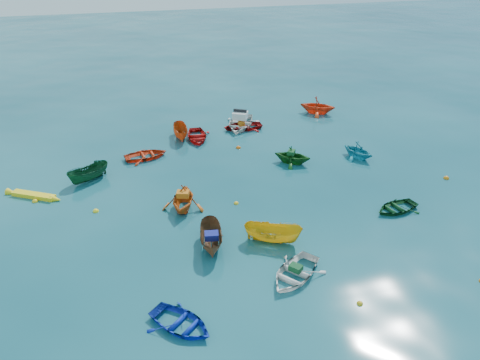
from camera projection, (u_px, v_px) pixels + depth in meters
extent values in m
plane|color=#093846|center=(261.00, 226.00, 26.90)|extent=(160.00, 160.00, 0.00)
imported|color=#0D27A7|center=(181.00, 327.00, 20.16)|extent=(3.66, 3.72, 0.63)
imported|color=silver|center=(294.00, 277.00, 23.03)|extent=(4.14, 4.05, 0.70)
imported|color=brown|center=(212.00, 246.00, 25.23)|extent=(1.66, 3.35, 1.24)
imported|color=#CB5413|center=(184.00, 208.00, 28.63)|extent=(3.35, 3.63, 1.59)
imported|color=gold|center=(273.00, 242.00, 25.61)|extent=(3.39, 2.47, 1.23)
imported|color=#0F411C|center=(396.00, 210.00, 28.43)|extent=(3.20, 2.60, 0.59)
imported|color=teal|center=(357.00, 157.00, 34.93)|extent=(3.07, 3.23, 1.33)
imported|color=red|center=(146.00, 158.00, 34.84)|extent=(3.48, 2.74, 0.65)
imported|color=#BD4511|center=(181.00, 138.00, 38.15)|extent=(1.28, 3.09, 1.18)
imported|color=#135117|center=(292.00, 163.00, 34.09)|extent=(3.45, 3.35, 1.38)
imported|color=#9C0D0D|center=(242.00, 129.00, 39.84)|extent=(3.34, 2.42, 0.68)
imported|color=#BA110F|center=(197.00, 139.00, 37.93)|extent=(2.56, 3.44, 0.68)
imported|color=#EB3F16|center=(317.00, 113.00, 43.15)|extent=(4.12, 3.97, 1.66)
imported|color=#104524|center=(90.00, 180.00, 31.76)|extent=(3.18, 2.69, 1.19)
imported|color=silver|center=(240.00, 127.00, 40.27)|extent=(4.60, 5.11, 1.47)
cube|color=#124924|center=(296.00, 268.00, 22.86)|extent=(0.74, 0.76, 0.29)
cube|color=navy|center=(212.00, 236.00, 24.71)|extent=(0.80, 0.65, 0.35)
cube|color=orange|center=(183.00, 194.00, 28.21)|extent=(0.85, 0.73, 0.35)
cube|color=#134D21|center=(291.00, 152.00, 33.72)|extent=(0.74, 0.78, 0.30)
cube|color=orange|center=(241.00, 123.00, 39.58)|extent=(0.47, 0.62, 0.30)
sphere|color=gold|center=(360.00, 304.00, 21.38)|extent=(0.30, 0.30, 0.30)
sphere|color=yellow|center=(96.00, 212.00, 28.29)|extent=(0.36, 0.36, 0.36)
sphere|color=#DB590B|center=(238.00, 148.00, 36.37)|extent=(0.38, 0.38, 0.38)
sphere|color=yellow|center=(236.00, 204.00, 29.10)|extent=(0.30, 0.30, 0.30)
sphere|color=orange|center=(446.00, 179.00, 31.98)|extent=(0.38, 0.38, 0.38)
sphere|color=yellow|center=(35.00, 202.00, 29.30)|extent=(0.35, 0.35, 0.35)
sphere|color=orange|center=(316.00, 110.00, 43.83)|extent=(0.33, 0.33, 0.33)
sphere|color=yellow|center=(365.00, 154.00, 35.38)|extent=(0.34, 0.34, 0.34)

